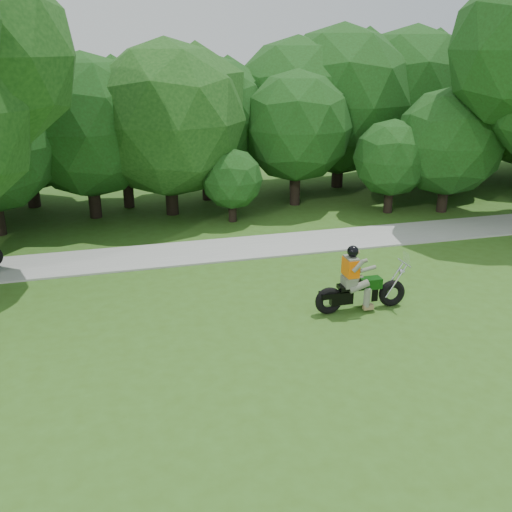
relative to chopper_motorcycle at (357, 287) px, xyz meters
name	(u,v)px	position (x,y,z in m)	size (l,w,h in m)	color
ground	(400,363)	(-0.15, -2.65, -0.66)	(100.00, 100.00, 0.00)	#355A19
walkway	(287,244)	(-0.15, 5.35, -0.63)	(60.00, 2.20, 0.06)	#959591
tree_line	(253,113)	(0.45, 12.20, 3.02)	(39.82, 12.52, 7.52)	black
chopper_motorcycle	(357,287)	(0.00, 0.00, 0.00)	(2.50, 0.67, 1.79)	black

